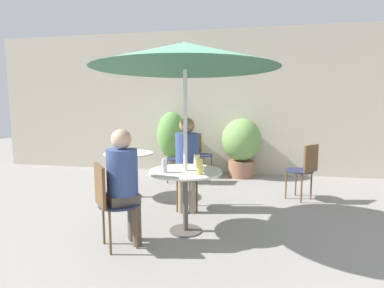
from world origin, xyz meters
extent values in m
plane|color=gray|center=(0.00, 0.00, 0.00)|extent=(20.00, 20.00, 0.00)
cube|color=beige|center=(0.00, 3.37, 1.50)|extent=(10.00, 0.06, 3.00)
cylinder|color=#514C47|center=(0.02, 0.20, 0.01)|extent=(0.37, 0.37, 0.01)
cylinder|color=#514C47|center=(0.02, 0.20, 0.35)|extent=(0.06, 0.06, 0.67)
cylinder|color=silver|center=(0.02, 0.20, 0.70)|extent=(0.82, 0.82, 0.02)
cylinder|color=#514C47|center=(-1.11, 1.31, 0.01)|extent=(0.37, 0.37, 0.01)
cylinder|color=#514C47|center=(-1.11, 1.31, 0.35)|extent=(0.06, 0.06, 0.67)
cylinder|color=silver|center=(-1.11, 1.31, 0.70)|extent=(0.75, 0.75, 0.02)
cylinder|color=#232847|center=(-0.11, 0.94, 0.44)|extent=(0.41, 0.41, 0.02)
cylinder|color=brown|center=(0.00, 1.09, 0.22)|extent=(0.02, 0.02, 0.43)
cylinder|color=brown|center=(-0.26, 1.05, 0.22)|extent=(0.02, 0.02, 0.43)
cylinder|color=brown|center=(0.04, 0.83, 0.22)|extent=(0.02, 0.02, 0.43)
cylinder|color=brown|center=(-0.22, 0.79, 0.22)|extent=(0.02, 0.02, 0.43)
cube|color=brown|center=(-0.14, 1.12, 0.66)|extent=(0.35, 0.09, 0.41)
cylinder|color=#232847|center=(-0.56, -0.29, 0.44)|extent=(0.41, 0.41, 0.02)
cylinder|color=brown|center=(-0.74, -0.27, 0.22)|extent=(0.02, 0.02, 0.43)
cylinder|color=brown|center=(-0.57, -0.48, 0.22)|extent=(0.02, 0.02, 0.43)
cylinder|color=brown|center=(-0.54, -0.10, 0.22)|extent=(0.02, 0.02, 0.43)
cylinder|color=brown|center=(-0.37, -0.31, 0.22)|extent=(0.02, 0.02, 0.43)
cube|color=brown|center=(-0.70, -0.41, 0.66)|extent=(0.25, 0.28, 0.41)
cylinder|color=#232847|center=(-0.19, 2.89, 0.44)|extent=(0.41, 0.41, 0.02)
cylinder|color=brown|center=(-0.24, 3.07, 0.22)|extent=(0.02, 0.02, 0.43)
cylinder|color=brown|center=(-0.37, 2.85, 0.22)|extent=(0.02, 0.02, 0.43)
cylinder|color=brown|center=(-0.01, 2.94, 0.22)|extent=(0.02, 0.02, 0.43)
cylinder|color=brown|center=(-0.15, 2.71, 0.22)|extent=(0.02, 0.02, 0.43)
cube|color=brown|center=(-0.35, 2.99, 0.66)|extent=(0.20, 0.31, 0.41)
cylinder|color=#232847|center=(-0.60, 2.36, 0.44)|extent=(0.41, 0.41, 0.02)
cylinder|color=brown|center=(-0.49, 2.21, 0.22)|extent=(0.02, 0.02, 0.43)
cylinder|color=brown|center=(-0.45, 2.47, 0.22)|extent=(0.02, 0.02, 0.43)
cylinder|color=brown|center=(-0.75, 2.25, 0.22)|extent=(0.02, 0.02, 0.43)
cylinder|color=brown|center=(-0.71, 2.51, 0.22)|extent=(0.02, 0.02, 0.43)
cube|color=brown|center=(-0.42, 2.33, 0.66)|extent=(0.08, 0.35, 0.41)
cylinder|color=#232847|center=(1.48, 1.69, 0.44)|extent=(0.41, 0.41, 0.02)
cylinder|color=brown|center=(1.49, 1.50, 0.22)|extent=(0.02, 0.02, 0.43)
cylinder|color=brown|center=(1.67, 1.70, 0.22)|extent=(0.02, 0.02, 0.43)
cylinder|color=brown|center=(1.29, 1.67, 0.22)|extent=(0.02, 0.02, 0.43)
cylinder|color=brown|center=(1.47, 1.87, 0.22)|extent=(0.02, 0.02, 0.43)
cube|color=brown|center=(1.62, 1.57, 0.66)|extent=(0.25, 0.28, 0.41)
cylinder|color=gray|center=(-0.15, 0.77, 0.22)|extent=(0.09, 0.09, 0.43)
cylinder|color=gray|center=(-0.01, 0.80, 0.22)|extent=(0.09, 0.09, 0.43)
cube|color=gray|center=(-0.10, 0.90, 0.50)|extent=(0.32, 0.34, 0.09)
cylinder|color=#384C84|center=(-0.10, 0.90, 0.81)|extent=(0.31, 0.31, 0.51)
sphere|color=#9E7051|center=(-0.10, 0.90, 1.17)|extent=(0.21, 0.21, 0.21)
cylinder|color=brown|center=(-0.39, -0.24, 0.22)|extent=(0.09, 0.09, 0.43)
cylinder|color=brown|center=(-0.48, -0.14, 0.22)|extent=(0.09, 0.09, 0.43)
cube|color=brown|center=(-0.53, -0.26, 0.50)|extent=(0.39, 0.39, 0.09)
cylinder|color=#384C84|center=(-0.53, -0.26, 0.77)|extent=(0.31, 0.31, 0.45)
sphere|color=#DBAD89|center=(-0.53, -0.26, 1.10)|extent=(0.20, 0.20, 0.20)
cylinder|color=silver|center=(-0.18, 0.05, 0.78)|extent=(0.06, 0.06, 0.15)
cylinder|color=#DBC65B|center=(0.21, 0.04, 0.79)|extent=(0.07, 0.07, 0.17)
cylinder|color=beige|center=(0.11, 0.42, 0.78)|extent=(0.07, 0.07, 0.15)
cylinder|color=slate|center=(-0.87, 3.04, 0.17)|extent=(0.40, 0.40, 0.35)
ellipsoid|color=#609947|center=(-0.87, 3.04, 0.83)|extent=(0.60, 0.60, 0.96)
cylinder|color=#93664C|center=(0.58, 3.03, 0.16)|extent=(0.51, 0.51, 0.33)
ellipsoid|color=#709E51|center=(0.58, 3.03, 0.76)|extent=(0.79, 0.79, 0.85)
cylinder|color=silver|center=(0.02, 0.20, 1.05)|extent=(0.04, 0.04, 2.09)
cone|color=#33664C|center=(0.02, 0.20, 1.95)|extent=(2.00, 2.00, 0.28)
camera|label=1|loc=(0.70, -3.01, 1.42)|focal=28.00mm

